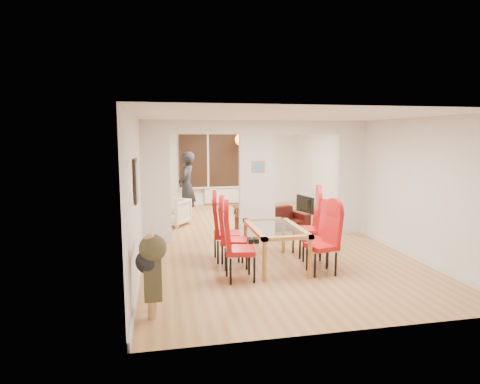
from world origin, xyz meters
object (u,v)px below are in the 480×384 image
object	(u,v)px
dining_chair_rb	(316,236)
sofa	(273,219)
television	(302,204)
coffee_table	(253,210)
dining_chair_la	(240,245)
bowl	(251,206)
dining_table	(275,246)
dining_chair_lb	(234,236)
dining_chair_rc	(307,225)
person	(187,186)
bottle	(253,200)
armchair	(172,212)
dining_chair_lc	(227,230)
dining_chair_ra	(322,241)

from	to	relation	value
dining_chair_rb	sofa	world-z (taller)	dining_chair_rb
television	coffee_table	size ratio (longest dim) A/B	0.79
dining_chair_la	bowl	size ratio (longest dim) A/B	5.53
dining_table	dining_chair_lb	size ratio (longest dim) A/B	1.35
dining_chair_rc	person	distance (m)	4.26
coffee_table	bottle	xyz separation A→B (m)	(-0.00, 0.06, 0.27)
person	television	world-z (taller)	person
armchair	television	xyz separation A→B (m)	(3.83, 0.95, -0.09)
person	dining_chair_lb	bearing A→B (deg)	24.78
dining_chair_la	person	size ratio (longest dim) A/B	0.62
dining_chair_rb	bottle	world-z (taller)	dining_chair_rb
dining_chair_lc	television	distance (m)	5.02
dining_chair_lc	armchair	size ratio (longest dim) A/B	1.54
television	bowl	bearing A→B (deg)	79.62
dining_chair_lc	armchair	world-z (taller)	dining_chair_lc
dining_chair_lc	coffee_table	bearing A→B (deg)	77.12
dining_chair_ra	person	xyz separation A→B (m)	(-1.89, 4.74, 0.37)
dining_chair_ra	dining_chair_rc	distance (m)	1.01
dining_chair_lc	bowl	bearing A→B (deg)	77.66
person	coffee_table	xyz separation A→B (m)	(1.92, 0.36, -0.80)
dining_chair_rb	dining_table	bearing A→B (deg)	174.41
dining_chair_lb	bowl	size ratio (longest dim) A/B	5.44
dining_table	dining_chair_lb	distance (m)	0.75
dining_chair_la	bottle	distance (m)	5.38
dining_chair_ra	dining_chair_rb	bearing A→B (deg)	69.21
dining_chair_la	bottle	size ratio (longest dim) A/B	3.81
dining_chair_rb	television	bearing A→B (deg)	71.83
dining_chair_rb	coffee_table	distance (m)	4.65
dining_chair_la	dining_chair_ra	size ratio (longest dim) A/B	1.04
dining_chair_lb	bowl	world-z (taller)	dining_chair_lb
dining_chair_lc	coffee_table	distance (m)	4.35
dining_chair_rb	coffee_table	xyz separation A→B (m)	(-0.05, 4.64, -0.38)
dining_chair_lb	sofa	size ratio (longest dim) A/B	0.63
dining_chair_la	dining_chair_lc	xyz separation A→B (m)	(-0.04, 1.05, 0.01)
dining_chair_ra	sofa	world-z (taller)	dining_chair_ra
dining_chair_ra	television	size ratio (longest dim) A/B	1.27
dining_chair_ra	dining_chair_la	bearing A→B (deg)	170.62
person	television	size ratio (longest dim) A/B	2.14
dining_chair_lb	dining_table	bearing A→B (deg)	8.11
dining_chair_ra	coffee_table	distance (m)	5.12
dining_chair_ra	person	distance (m)	5.12
dining_chair_ra	sofa	distance (m)	3.18
dining_chair_rc	armchair	size ratio (longest dim) A/B	1.58
dining_chair_rb	sofa	distance (m)	2.71
dining_chair_rb	dining_chair_ra	bearing A→B (deg)	-100.99
television	bowl	size ratio (longest dim) A/B	4.21
dining_chair_lc	television	bearing A→B (deg)	60.70
dining_table	dining_chair_lc	distance (m)	0.95
person	bottle	bearing A→B (deg)	119.74
dining_chair_ra	bottle	size ratio (longest dim) A/B	3.67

